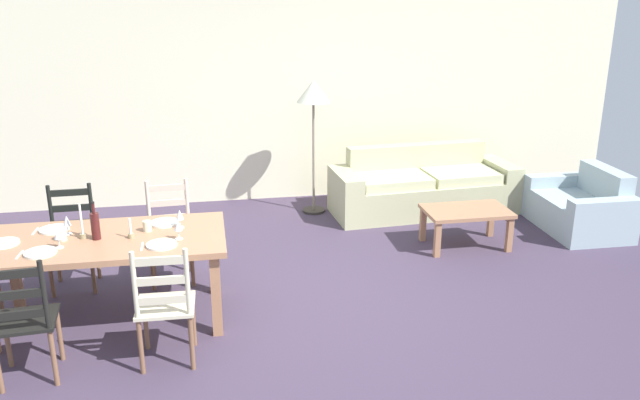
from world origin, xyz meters
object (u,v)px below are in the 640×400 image
(dining_table, at_px, (107,248))
(coffee_cup_primary, at_px, (147,226))
(wine_glass_far_right, at_px, (180,215))
(armchair_upholstered, at_px, (583,209))
(dining_chair_far_left, at_px, (72,238))
(wine_glass_far_left, at_px, (67,221))
(wine_bottle, at_px, (95,225))
(couch, at_px, (422,188))
(dining_chair_near_right, at_px, (165,305))
(wine_glass_near_right, at_px, (178,226))
(dining_chair_near_left, at_px, (23,320))
(coffee_table, at_px, (466,215))
(coffee_cup_secondary, at_px, (62,235))
(wine_glass_near_left, at_px, (58,235))
(standing_lamp, at_px, (313,100))
(dining_chair_far_right, at_px, (170,232))

(dining_table, xyz_separation_m, coffee_cup_primary, (0.32, 0.09, 0.13))
(wine_glass_far_right, height_order, armchair_upholstered, wine_glass_far_right)
(dining_chair_far_left, relative_size, wine_glass_far_left, 5.96)
(wine_bottle, xyz_separation_m, wine_glass_far_right, (0.66, 0.14, -0.01))
(wine_glass_far_left, xyz_separation_m, couch, (3.78, 2.11, -0.57))
(wine_bottle, height_order, wine_glass_far_right, wine_bottle)
(dining_chair_near_right, relative_size, wine_glass_near_right, 5.96)
(dining_chair_near_right, height_order, wine_bottle, wine_bottle)
(dining_chair_near_left, height_order, couch, dining_chair_near_left)
(armchair_upholstered, bearing_deg, dining_chair_near_left, -159.55)
(dining_chair_near_left, xyz_separation_m, couch, (3.94, 3.04, -0.19))
(dining_table, xyz_separation_m, wine_glass_far_right, (0.59, 0.13, 0.20))
(dining_chair_near_right, distance_m, wine_glass_far_right, 0.95)
(wine_bottle, xyz_separation_m, coffee_cup_primary, (0.39, 0.11, -0.07))
(dining_chair_near_left, height_order, dining_chair_near_right, same)
(wine_glass_near_right, height_order, coffee_table, wine_glass_near_right)
(coffee_cup_primary, bearing_deg, coffee_cup_secondary, -172.17)
(dining_chair_near_left, bearing_deg, coffee_cup_secondary, 79.72)
(dining_chair_near_right, distance_m, couch, 4.23)
(wine_glass_near_left, xyz_separation_m, wine_glass_far_left, (0.01, 0.29, 0.00))
(coffee_table, bearing_deg, dining_chair_near_right, -149.94)
(wine_glass_far_left, xyz_separation_m, coffee_cup_primary, (0.64, -0.05, -0.07))
(dining_chair_near_right, distance_m, dining_chair_far_left, 1.76)
(coffee_cup_secondary, distance_m, couch, 4.44)
(wine_glass_far_right, xyz_separation_m, standing_lamp, (1.53, 2.31, 0.55))
(coffee_cup_secondary, xyz_separation_m, armchair_upholstered, (5.42, 1.28, -0.55))
(dining_chair_near_right, xyz_separation_m, standing_lamp, (1.64, 3.17, 0.93))
(coffee_cup_primary, bearing_deg, dining_chair_near_left, -132.08)
(wine_glass_near_left, bearing_deg, coffee_cup_secondary, 93.26)
(coffee_table, bearing_deg, dining_chair_far_right, -174.96)
(coffee_cup_primary, bearing_deg, wine_glass_near_right, -40.89)
(wine_glass_near_left, bearing_deg, dining_chair_near_right, -35.94)
(dining_chair_far_left, relative_size, wine_bottle, 3.04)
(dining_chair_near_left, bearing_deg, dining_chair_far_right, 59.01)
(dining_table, xyz_separation_m, wine_bottle, (-0.07, -0.01, 0.20))
(wine_glass_near_left, bearing_deg, couch, 32.40)
(armchair_upholstered, bearing_deg, coffee_table, -170.83)
(wine_glass_near_right, relative_size, couch, 0.07)
(coffee_cup_primary, bearing_deg, coffee_table, 16.29)
(dining_chair_far_right, xyz_separation_m, armchair_upholstered, (4.63, 0.52, -0.23))
(wine_glass_far_left, xyz_separation_m, coffee_cup_secondary, (-0.02, -0.14, -0.07))
(armchair_upholstered, bearing_deg, dining_chair_near_right, -156.29)
(dining_chair_far_left, distance_m, dining_chair_far_right, 0.88)
(dining_chair_far_right, distance_m, wine_glass_far_right, 0.76)
(dining_chair_far_left, bearing_deg, wine_glass_far_right, -32.32)
(dining_chair_near_left, bearing_deg, wine_glass_near_left, 76.46)
(coffee_cup_primary, bearing_deg, standing_lamp, 52.45)
(dining_chair_near_left, height_order, coffee_cup_primary, dining_chair_near_left)
(wine_glass_near_left, bearing_deg, coffee_cup_primary, 21.04)
(wine_glass_far_right, height_order, standing_lamp, standing_lamp)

